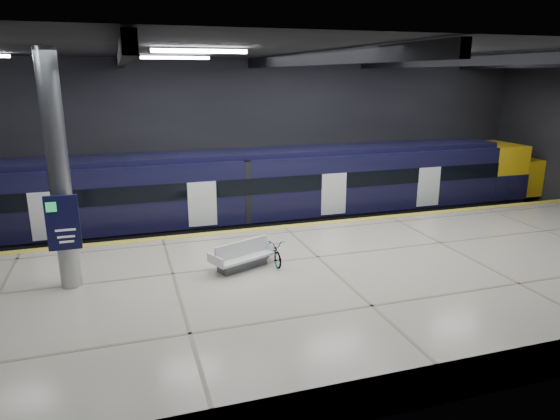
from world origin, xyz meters
name	(u,v)px	position (x,y,z in m)	size (l,w,h in m)	color
ground	(307,275)	(0.00, 0.00, 0.00)	(30.00, 30.00, 0.00)	black
room_shell	(310,121)	(0.00, 0.00, 5.72)	(30.10, 16.10, 8.05)	black
platform	(335,288)	(0.00, -2.50, 0.55)	(30.00, 11.00, 1.10)	beige
safety_strip	(284,227)	(0.00, 2.75, 1.11)	(30.00, 0.40, 0.01)	yellow
rails	(266,231)	(0.00, 5.50, 0.08)	(30.00, 1.52, 0.16)	gray
train	(298,188)	(1.60, 5.50, 2.06)	(29.40, 2.84, 3.79)	black
bench	(242,259)	(-2.76, -1.21, 1.43)	(2.31, 1.64, 0.94)	#595B60
bicycle	(273,250)	(-1.66, -1.03, 1.54)	(0.58, 1.67, 0.88)	#99999E
pannier_bag	(256,259)	(-2.26, -1.03, 1.28)	(0.30, 0.18, 0.35)	black
info_column	(59,177)	(-8.00, -1.03, 4.46)	(0.90, 0.78, 6.90)	#9EA0A5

